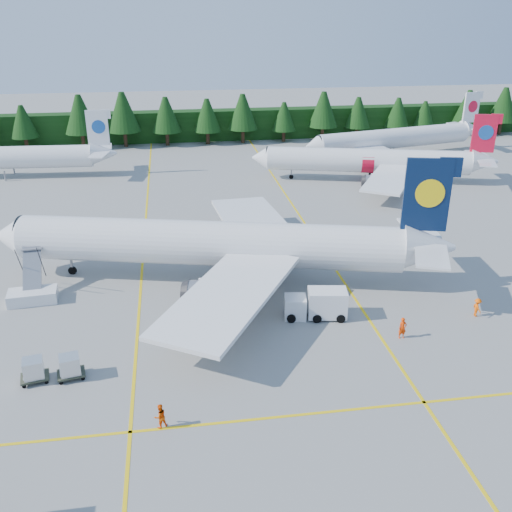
{
  "coord_description": "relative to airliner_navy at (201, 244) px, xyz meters",
  "views": [
    {
      "loc": [
        -10.37,
        -35.98,
        25.08
      ],
      "look_at": [
        -2.9,
        12.93,
        3.5
      ],
      "focal_mm": 40.0,
      "sensor_mm": 36.0,
      "label": 1
    }
  ],
  "objects": [
    {
      "name": "ground",
      "position": [
        7.92,
        -15.9,
        -3.87
      ],
      "size": [
        320.0,
        320.0,
        0.0
      ],
      "primitive_type": "plane",
      "color": "gray",
      "rests_on": "ground"
    },
    {
      "name": "taxi_stripe_a",
      "position": [
        -6.08,
        4.1,
        -3.86
      ],
      "size": [
        0.25,
        120.0,
        0.01
      ],
      "primitive_type": "cube",
      "color": "yellow",
      "rests_on": "ground"
    },
    {
      "name": "taxi_stripe_b",
      "position": [
        13.92,
        4.1,
        -3.86
      ],
      "size": [
        0.25,
        120.0,
        0.01
      ],
      "primitive_type": "cube",
      "color": "yellow",
      "rests_on": "ground"
    },
    {
      "name": "taxi_stripe_cross",
      "position": [
        7.92,
        -21.9,
        -3.86
      ],
      "size": [
        80.0,
        0.25,
        0.01
      ],
      "primitive_type": "cube",
      "color": "yellow",
      "rests_on": "ground"
    },
    {
      "name": "treeline_hedge",
      "position": [
        7.92,
        66.1,
        -0.87
      ],
      "size": [
        220.0,
        4.0,
        6.0
      ],
      "primitive_type": "cube",
      "color": "black",
      "rests_on": "ground"
    },
    {
      "name": "airliner_navy",
      "position": [
        0.0,
        0.0,
        0.0
      ],
      "size": [
        43.45,
        35.32,
        12.86
      ],
      "rotation": [
        0.0,
        0.0,
        -0.24
      ],
      "color": "silver",
      "rests_on": "ground"
    },
    {
      "name": "airliner_red",
      "position": [
        27.29,
        31.83,
        -0.65
      ],
      "size": [
        35.98,
        29.23,
        10.68
      ],
      "rotation": [
        0.0,
        0.0,
        -0.26
      ],
      "color": "silver",
      "rests_on": "ground"
    },
    {
      "name": "airliner_far_right",
      "position": [
        37.16,
        46.57,
        -0.54
      ],
      "size": [
        35.93,
        11.28,
        10.61
      ],
      "rotation": [
        0.0,
        0.0,
        0.23
      ],
      "color": "silver",
      "rests_on": "ground"
    },
    {
      "name": "airstairs",
      "position": [
        -15.87,
        -2.1,
        -3.01
      ],
      "size": [
        4.55,
        6.18,
        3.92
      ],
      "rotation": [
        0.0,
        0.0,
        0.09
      ],
      "color": "silver",
      "rests_on": "ground"
    },
    {
      "name": "service_truck",
      "position": [
        9.38,
        -9.15,
        -2.58
      ],
      "size": [
        5.64,
        2.76,
        2.61
      ],
      "rotation": [
        0.0,
        0.0,
        -0.15
      ],
      "color": "white",
      "rests_on": "ground"
    },
    {
      "name": "uld_pair",
      "position": [
        -11.93,
        -15.23,
        -2.84
      ],
      "size": [
        4.8,
        1.93,
        1.53
      ],
      "rotation": [
        0.0,
        0.0,
        0.2
      ],
      "color": "#343829",
      "rests_on": "ground"
    },
    {
      "name": "crew_a",
      "position": [
        15.59,
        -13.63,
        -2.94
      ],
      "size": [
        0.69,
        0.47,
        1.86
      ],
      "primitive_type": "imported",
      "rotation": [
        0.0,
        0.0,
        0.03
      ],
      "color": "#F83905",
      "rests_on": "ground"
    },
    {
      "name": "crew_b",
      "position": [
        -4.12,
        -21.69,
        -3.0
      ],
      "size": [
        1.05,
        0.97,
        1.74
      ],
      "primitive_type": "imported",
      "rotation": [
        0.0,
        0.0,
        3.62
      ],
      "color": "#FB5105",
      "rests_on": "ground"
    },
    {
      "name": "crew_c",
      "position": [
        23.5,
        -11.15,
        -3.01
      ],
      "size": [
        0.49,
        0.71,
        1.72
      ],
      "primitive_type": "imported",
      "rotation": [
        0.0,
        0.0,
        1.58
      ],
      "color": "#FF5805",
      "rests_on": "ground"
    }
  ]
}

